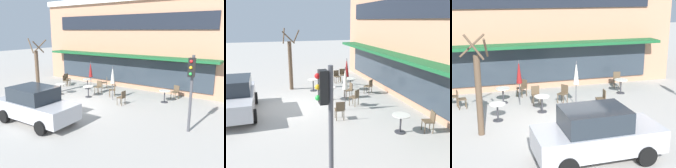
% 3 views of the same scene
% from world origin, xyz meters
% --- Properties ---
extents(ground_plane, '(80.00, 80.00, 0.00)m').
position_xyz_m(ground_plane, '(0.00, 0.00, 0.00)').
color(ground_plane, '#ADA8A0').
extents(cafe_table_near_wall, '(0.70, 0.70, 0.76)m').
position_xyz_m(cafe_table_near_wall, '(4.15, 3.88, 0.52)').
color(cafe_table_near_wall, '#333338').
rests_on(cafe_table_near_wall, ground).
extents(cafe_table_streetside, '(0.70, 0.70, 0.76)m').
position_xyz_m(cafe_table_streetside, '(-2.13, 3.92, 0.52)').
color(cafe_table_streetside, '#333338').
rests_on(cafe_table_streetside, ground).
extents(cafe_table_by_tree, '(0.70, 0.70, 0.76)m').
position_xyz_m(cafe_table_by_tree, '(-0.56, 2.14, 0.52)').
color(cafe_table_by_tree, '#333338').
rests_on(cafe_table_by_tree, ground).
extents(cafe_table_mid_patio, '(0.70, 0.70, 0.76)m').
position_xyz_m(cafe_table_mid_patio, '(-2.60, 1.59, 0.52)').
color(cafe_table_mid_patio, '#333338').
rests_on(cafe_table_mid_patio, ground).
extents(patio_umbrella_green_folded, '(0.28, 0.28, 2.20)m').
position_xyz_m(patio_umbrella_green_folded, '(1.18, 2.50, 1.63)').
color(patio_umbrella_green_folded, '#4C4C51').
rests_on(patio_umbrella_green_folded, ground).
extents(patio_umbrella_cream_folded, '(0.28, 0.28, 2.20)m').
position_xyz_m(patio_umbrella_cream_folded, '(-1.38, 3.42, 1.63)').
color(patio_umbrella_cream_folded, '#4C4C51').
rests_on(patio_umbrella_cream_folded, ground).
extents(cafe_chair_0, '(0.44, 0.44, 0.89)m').
position_xyz_m(cafe_chair_0, '(-4.55, 4.15, 0.53)').
color(cafe_chair_0, brown).
rests_on(cafe_chair_0, ground).
extents(cafe_chair_1, '(0.43, 0.43, 0.89)m').
position_xyz_m(cafe_chair_1, '(2.27, 1.90, 0.53)').
color(cafe_chair_1, brown).
rests_on(cafe_chair_1, ground).
extents(cafe_chair_2, '(0.56, 0.56, 0.89)m').
position_xyz_m(cafe_chair_2, '(-1.01, 4.76, 0.53)').
color(cafe_chair_2, brown).
rests_on(cafe_chair_2, ground).
extents(cafe_chair_3, '(0.56, 0.56, 0.89)m').
position_xyz_m(cafe_chair_3, '(0.75, 3.20, 0.53)').
color(cafe_chair_3, brown).
rests_on(cafe_chair_3, ground).
extents(cafe_chair_4, '(0.46, 0.46, 0.89)m').
position_xyz_m(cafe_chair_4, '(-4.15, 3.60, 0.53)').
color(cafe_chair_4, brown).
rests_on(cafe_chair_4, ground).
extents(cafe_chair_5, '(0.49, 0.49, 0.89)m').
position_xyz_m(cafe_chair_5, '(4.44, 5.03, 0.53)').
color(cafe_chair_5, brown).
rests_on(cafe_chair_5, ground).
extents(cafe_chair_6, '(0.42, 0.42, 0.89)m').
position_xyz_m(cafe_chair_6, '(-0.61, 3.34, 0.53)').
color(cafe_chair_6, brown).
rests_on(cafe_chair_6, ground).
extents(parked_sedan, '(4.23, 2.08, 1.76)m').
position_xyz_m(parked_sedan, '(0.22, -2.73, 0.88)').
color(parked_sedan, '#B7B7BC').
rests_on(parked_sedan, ground).
extents(street_tree, '(1.07, 1.07, 3.92)m').
position_xyz_m(street_tree, '(-3.35, 0.29, 1.75)').
color(street_tree, brown).
rests_on(street_tree, ground).
extents(traffic_light_pole, '(0.26, 0.43, 3.40)m').
position_xyz_m(traffic_light_pole, '(6.71, 0.24, 2.30)').
color(traffic_light_pole, '#47474C').
rests_on(traffic_light_pole, ground).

